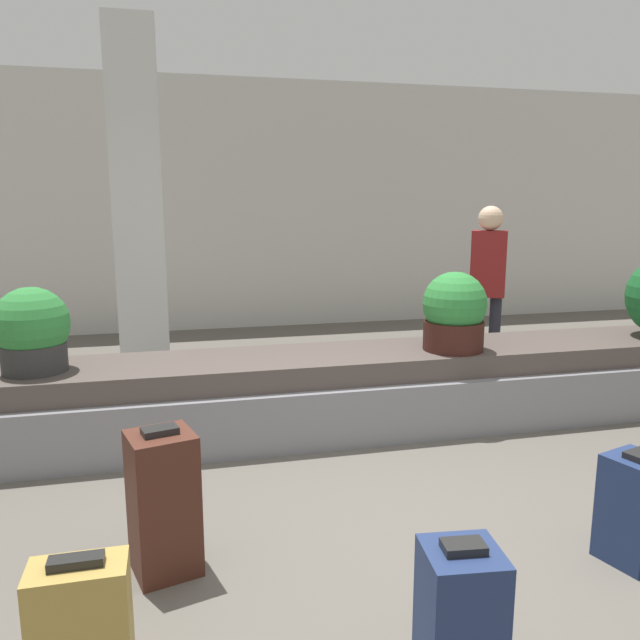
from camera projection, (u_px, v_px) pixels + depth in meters
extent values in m
plane|color=#59544C|center=(398.00, 544.00, 3.09)|extent=(18.00, 18.00, 0.00)
cube|color=beige|center=(249.00, 206.00, 8.12)|extent=(18.00, 0.06, 3.20)
cube|color=gray|center=(320.00, 402.00, 4.62)|extent=(8.71, 0.89, 0.41)
cube|color=#4C423D|center=(320.00, 364.00, 4.56)|extent=(8.36, 0.73, 0.16)
cube|color=silver|center=(139.00, 209.00, 5.55)|extent=(0.43, 0.43, 3.20)
cube|color=black|center=(76.00, 561.00, 1.94)|extent=(0.17, 0.06, 0.03)
cube|color=navy|center=(460.00, 623.00, 2.11)|extent=(0.28, 0.28, 0.53)
cube|color=black|center=(464.00, 547.00, 2.06)|extent=(0.15, 0.10, 0.03)
cube|color=#472319|center=(164.00, 503.00, 2.81)|extent=(0.34, 0.33, 0.66)
cube|color=black|center=(160.00, 431.00, 2.74)|extent=(0.17, 0.13, 0.03)
cube|color=navy|center=(634.00, 510.00, 2.91)|extent=(0.31, 0.31, 0.51)
cube|color=black|center=(640.00, 455.00, 2.86)|extent=(0.15, 0.12, 0.03)
cylinder|color=#381914|center=(453.00, 335.00, 4.65)|extent=(0.45, 0.45, 0.22)
sphere|color=#2D7F38|center=(455.00, 304.00, 4.60)|extent=(0.47, 0.47, 0.47)
cylinder|color=#2D2D2D|center=(35.00, 357.00, 4.06)|extent=(0.41, 0.41, 0.19)
sphere|color=#2D7F38|center=(32.00, 324.00, 4.02)|extent=(0.48, 0.48, 0.48)
cylinder|color=#282833|center=(475.00, 337.00, 5.96)|extent=(0.11, 0.11, 0.78)
cylinder|color=#282833|center=(494.00, 336.00, 6.00)|extent=(0.11, 0.11, 0.78)
cube|color=maroon|center=(488.00, 264.00, 5.85)|extent=(0.37, 0.32, 0.62)
sphere|color=beige|center=(491.00, 218.00, 5.77)|extent=(0.23, 0.23, 0.23)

